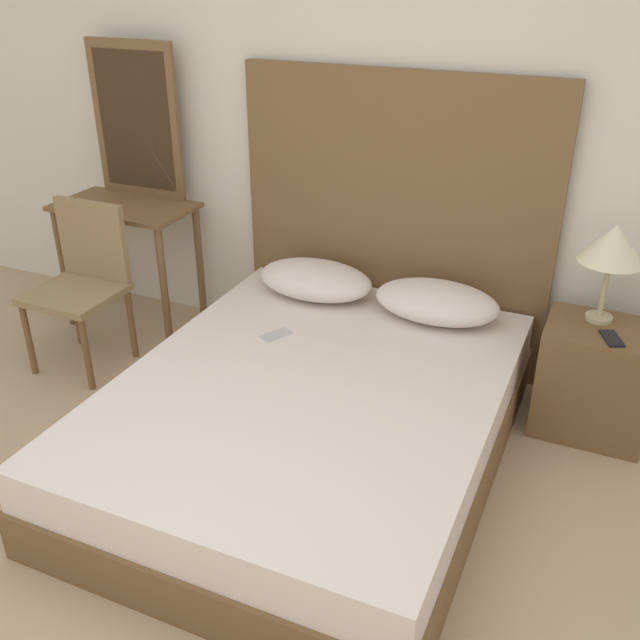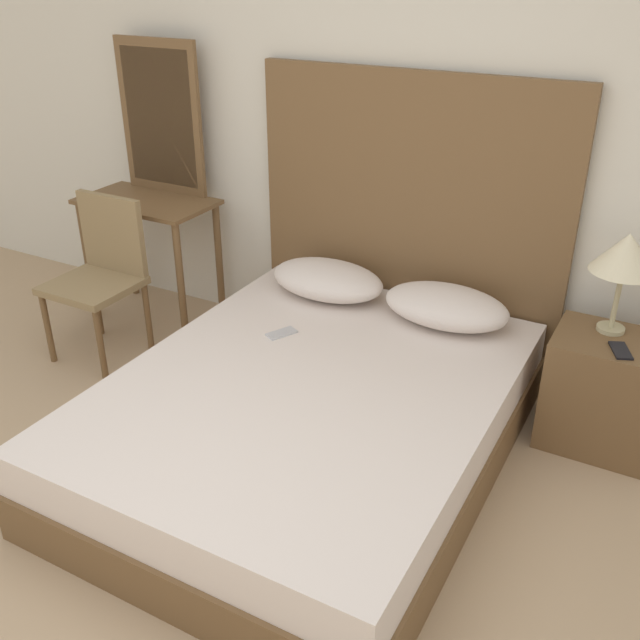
% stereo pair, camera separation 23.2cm
% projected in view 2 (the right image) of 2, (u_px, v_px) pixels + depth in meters
% --- Properties ---
extents(ground_plane, '(16.00, 16.00, 0.00)m').
position_uv_depth(ground_plane, '(144.00, 640.00, 2.44)').
color(ground_plane, tan).
extents(wall_back, '(10.00, 0.06, 2.70)m').
position_uv_depth(wall_back, '(420.00, 118.00, 3.61)').
color(wall_back, silver).
rests_on(wall_back, ground_plane).
extents(bed, '(1.64, 2.11, 0.42)m').
position_uv_depth(bed, '(309.00, 419.00, 3.24)').
color(bed, brown).
rests_on(bed, ground_plane).
extents(headboard, '(1.72, 0.05, 1.59)m').
position_uv_depth(headboard, '(408.00, 226.00, 3.81)').
color(headboard, brown).
rests_on(headboard, ground_plane).
extents(pillow_left, '(0.64, 0.39, 0.19)m').
position_uv_depth(pillow_left, '(328.00, 280.00, 3.87)').
color(pillow_left, silver).
rests_on(pillow_left, bed).
extents(pillow_right, '(0.64, 0.39, 0.19)m').
position_uv_depth(pillow_right, '(446.00, 306.00, 3.58)').
color(pillow_right, silver).
rests_on(pillow_right, bed).
extents(phone_on_bed, '(0.13, 0.17, 0.01)m').
position_uv_depth(phone_on_bed, '(282.00, 333.00, 3.51)').
color(phone_on_bed, '#B7B7BC').
rests_on(phone_on_bed, bed).
extents(nightstand, '(0.51, 0.41, 0.56)m').
position_uv_depth(nightstand, '(604.00, 392.00, 3.31)').
color(nightstand, brown).
rests_on(nightstand, ground_plane).
extents(table_lamp, '(0.29, 0.29, 0.47)m').
position_uv_depth(table_lamp, '(626.00, 255.00, 3.09)').
color(table_lamp, tan).
rests_on(table_lamp, nightstand).
extents(phone_on_nightstand, '(0.12, 0.17, 0.01)m').
position_uv_depth(phone_on_nightstand, '(621.00, 351.00, 3.09)').
color(phone_on_nightstand, black).
rests_on(phone_on_nightstand, nightstand).
extents(vanity_desk, '(0.82, 0.46, 0.78)m').
position_uv_depth(vanity_desk, '(149.00, 225.00, 4.34)').
color(vanity_desk, brown).
rests_on(vanity_desk, ground_plane).
extents(vanity_mirror, '(0.58, 0.03, 0.89)m').
position_uv_depth(vanity_mirror, '(161.00, 118.00, 4.22)').
color(vanity_mirror, brown).
rests_on(vanity_mirror, vanity_desk).
extents(chair, '(0.46, 0.44, 0.91)m').
position_uv_depth(chair, '(102.00, 268.00, 4.00)').
color(chair, olive).
rests_on(chair, ground_plane).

